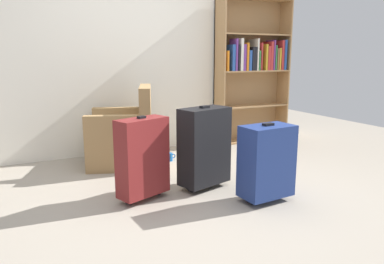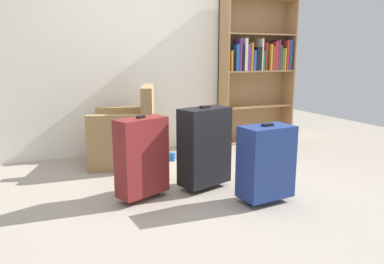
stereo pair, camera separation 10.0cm
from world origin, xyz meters
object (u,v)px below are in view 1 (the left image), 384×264
object	(u,v)px
armchair	(124,137)
suitcase_dark_red	(143,157)
mug	(170,157)
suitcase_black	(204,146)
bookshelf	(252,66)
suitcase_navy_blue	(267,161)

from	to	relation	value
armchair	suitcase_dark_red	xyz separation A→B (m)	(-0.16, -1.12, 0.07)
armchair	mug	world-z (taller)	armchair
armchair	suitcase_black	world-z (taller)	armchair
mug	suitcase_dark_red	world-z (taller)	suitcase_dark_red
armchair	suitcase_dark_red	bearing A→B (deg)	-98.11
suitcase_dark_red	suitcase_black	xyz separation A→B (m)	(0.61, 0.03, 0.02)
bookshelf	armchair	size ratio (longest dim) A/B	2.24
armchair	suitcase_navy_blue	bearing A→B (deg)	-64.29
bookshelf	mug	world-z (taller)	bookshelf
mug	armchair	bearing A→B (deg)	167.79
bookshelf	armchair	distance (m)	2.20
armchair	mug	size ratio (longest dim) A/B	7.50
bookshelf	suitcase_black	bearing A→B (deg)	-136.38
bookshelf	suitcase_black	world-z (taller)	bookshelf
mug	suitcase_navy_blue	distance (m)	1.56
mug	suitcase_dark_red	size ratio (longest dim) A/B	0.16
bookshelf	mug	size ratio (longest dim) A/B	16.78
armchair	mug	distance (m)	0.59
bookshelf	suitcase_navy_blue	distance (m)	2.48
mug	suitcase_black	size ratio (longest dim) A/B	0.15
mug	suitcase_navy_blue	size ratio (longest dim) A/B	0.18
suitcase_dark_red	suitcase_navy_blue	distance (m)	1.06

